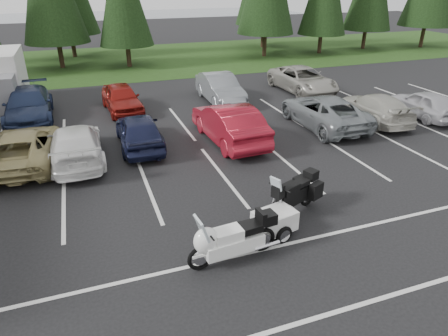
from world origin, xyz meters
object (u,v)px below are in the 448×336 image
(car_far_1, at_px, (29,105))
(touring_motorcycle, at_px, (233,235))
(car_near_7, at_px, (375,108))
(adventure_motorcycle, at_px, (292,192))
(car_near_6, at_px, (323,111))
(car_far_2, at_px, (122,98))
(car_near_4, at_px, (139,131))
(car_near_3, at_px, (75,144))
(car_far_4, at_px, (302,80))
(car_far_3, at_px, (220,88))
(car_near_8, at_px, (424,104))
(cargo_trailer, at_px, (274,223))
(car_near_2, at_px, (24,147))
(car_near_5, at_px, (229,123))

(car_far_1, xyz_separation_m, touring_motorcycle, (5.57, -13.54, -0.02))
(car_near_7, xyz_separation_m, adventure_motorcycle, (-8.01, -6.32, 0.10))
(car_near_6, height_order, car_far_1, car_far_1)
(car_far_2, height_order, touring_motorcycle, touring_motorcycle)
(car_near_6, bearing_deg, car_near_4, -2.01)
(car_near_3, height_order, car_near_4, car_near_4)
(car_near_3, bearing_deg, adventure_motorcycle, 132.62)
(car_far_4, distance_m, adventure_motorcycle, 14.51)
(car_near_7, bearing_deg, adventure_motorcycle, 43.05)
(car_far_2, bearing_deg, car_near_6, -37.33)
(car_near_7, bearing_deg, touring_motorcycle, 41.32)
(car_far_1, bearing_deg, adventure_motorcycle, -58.03)
(car_far_3, relative_size, touring_motorcycle, 1.75)
(car_far_1, height_order, car_far_2, car_far_1)
(car_near_8, bearing_deg, cargo_trailer, 32.44)
(car_near_7, bearing_deg, car_far_2, -21.93)
(car_near_8, xyz_separation_m, car_far_3, (-8.79, 6.08, 0.09))
(car_near_3, xyz_separation_m, car_far_1, (-2.04, 5.89, 0.07))
(car_near_3, distance_m, touring_motorcycle, 8.43)
(car_near_2, xyz_separation_m, car_near_8, (18.49, -0.66, -0.00))
(car_far_2, xyz_separation_m, touring_motorcycle, (1.09, -13.51, 0.03))
(car_near_2, height_order, car_near_8, car_near_2)
(car_near_6, height_order, car_far_4, car_far_4)
(car_near_2, height_order, car_far_1, car_far_1)
(car_near_3, bearing_deg, cargo_trailer, 124.58)
(car_near_8, distance_m, touring_motorcycle, 15.07)
(car_near_4, height_order, touring_motorcycle, touring_motorcycle)
(car_near_6, distance_m, car_far_3, 6.41)
(car_near_5, height_order, car_near_8, car_near_5)
(car_near_6, bearing_deg, cargo_trailer, 49.97)
(car_near_5, bearing_deg, touring_motorcycle, 67.60)
(car_near_7, height_order, car_near_8, car_near_8)
(car_near_6, bearing_deg, car_near_7, 176.11)
(car_far_2, bearing_deg, car_far_4, -2.94)
(car_near_4, height_order, car_far_2, car_near_4)
(car_near_3, bearing_deg, car_far_4, -156.06)
(car_near_4, bearing_deg, car_far_1, -48.06)
(car_far_3, bearing_deg, car_far_2, 179.67)
(car_near_5, bearing_deg, car_far_1, -38.43)
(car_near_6, distance_m, car_far_4, 6.34)
(car_far_1, height_order, cargo_trailer, car_far_1)
(car_near_8, relative_size, touring_motorcycle, 1.50)
(car_far_3, xyz_separation_m, touring_motorcycle, (-4.36, -13.44, -0.03))
(car_near_7, relative_size, touring_motorcycle, 1.73)
(car_near_5, bearing_deg, car_far_3, -108.44)
(cargo_trailer, height_order, adventure_motorcycle, adventure_motorcycle)
(cargo_trailer, bearing_deg, car_near_3, 112.62)
(car_far_4, bearing_deg, cargo_trailer, -125.54)
(adventure_motorcycle, bearing_deg, car_near_2, 116.67)
(car_near_7, bearing_deg, car_near_5, 5.73)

